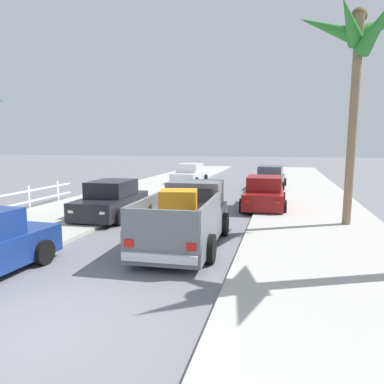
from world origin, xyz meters
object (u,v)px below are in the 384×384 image
object	(u,v)px
car_right_mid	(270,178)
car_left_near	(190,174)
pickup_truck	(186,218)
car_left_mid	(111,201)
car_right_near	(264,194)
palm_tree_left_mid	(357,41)

from	to	relation	value
car_right_mid	car_left_near	bearing A→B (deg)	164.10
pickup_truck	car_left_mid	bearing A→B (deg)	141.62
car_left_near	car_right_near	world-z (taller)	same
palm_tree_left_mid	car_left_mid	bearing A→B (deg)	-178.66
pickup_truck	car_left_near	bearing A→B (deg)	103.88
car_left_mid	car_right_mid	size ratio (longest dim) A/B	0.99
car_right_near	car_right_mid	bearing A→B (deg)	89.81
car_right_near	pickup_truck	bearing A→B (deg)	-106.11
pickup_truck	car_left_mid	world-z (taller)	pickup_truck
car_left_near	palm_tree_left_mid	size ratio (longest dim) A/B	0.56
car_left_near	palm_tree_left_mid	world-z (taller)	palm_tree_left_mid
car_left_near	car_left_mid	bearing A→B (deg)	-90.05
car_right_near	car_right_mid	distance (m)	7.78
car_left_near	car_left_mid	xyz separation A→B (m)	(-0.01, -13.13, 0.00)
car_right_mid	palm_tree_left_mid	xyz separation A→B (m)	(3.09, -11.19, 5.78)
car_left_mid	palm_tree_left_mid	bearing A→B (deg)	1.34
car_left_near	car_left_mid	distance (m)	13.13
pickup_truck	palm_tree_left_mid	size ratio (longest dim) A/B	0.69
palm_tree_left_mid	car_right_near	bearing A→B (deg)	132.43
car_left_mid	car_right_near	bearing A→B (deg)	31.06
pickup_truck	car_right_mid	distance (m)	14.75
car_right_near	car_left_mid	xyz separation A→B (m)	(-6.02, -3.63, 0.00)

